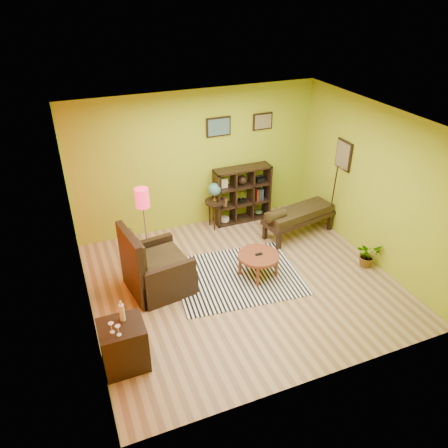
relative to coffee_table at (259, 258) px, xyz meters
name	(u,v)px	position (x,y,z in m)	size (l,w,h in m)	color
ground	(242,282)	(-0.34, -0.08, -0.38)	(5.00, 5.00, 0.00)	tan
room_shell	(238,188)	(-0.43, -0.07, 1.42)	(5.04, 4.54, 2.82)	#9EB623
zebra_rug	(237,276)	(-0.36, 0.11, -0.37)	(2.14, 1.69, 0.01)	white
coffee_table	(259,258)	(0.00, 0.00, 0.00)	(0.71, 0.71, 0.46)	brown
armchair	(155,271)	(-1.75, 0.32, -0.02)	(1.11, 1.11, 1.19)	black
side_cabinet	(124,345)	(-2.54, -1.14, -0.03)	(0.59, 0.53, 1.01)	black
floor_lamp	(143,206)	(-1.73, 0.87, 0.93)	(0.24, 0.24, 1.61)	silver
globe_table	(215,194)	(-0.09, 1.86, 0.38)	(0.41, 0.41, 1.00)	black
cube_shelf	(243,194)	(0.57, 1.95, 0.22)	(1.20, 0.35, 1.20)	black
bench	(298,215)	(1.33, 0.96, 0.07)	(1.60, 0.82, 0.71)	black
potted_plant	(367,257)	(1.96, -0.47, -0.20)	(0.41, 0.46, 0.36)	#26661E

